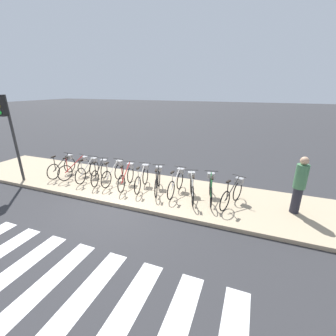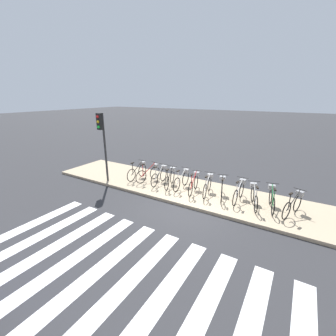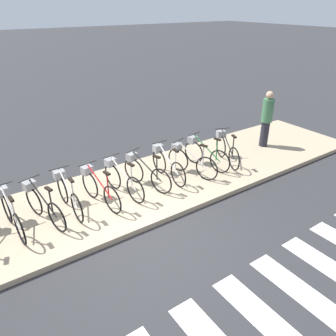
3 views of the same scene
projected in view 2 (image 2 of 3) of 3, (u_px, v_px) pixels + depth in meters
The scene contains 15 objects.
ground_plane at pixel (187, 208), 8.82m from camera, with size 120.00×120.00×0.00m, color #2D2D30.
sidewalk at pixel (201, 193), 9.98m from camera, with size 15.71×2.90×0.12m.
parked_bicycle_0 at pixel (138, 170), 11.53m from camera, with size 0.46×1.55×0.95m.
parked_bicycle_1 at pixel (150, 172), 11.22m from camera, with size 0.55×1.51×0.95m.
parked_bicycle_2 at pixel (160, 175), 10.89m from camera, with size 0.46×1.55×0.95m.
parked_bicycle_3 at pixel (170, 177), 10.56m from camera, with size 0.54×1.51×0.95m.
parked_bicycle_4 at pixel (182, 179), 10.37m from camera, with size 0.46×1.55×0.95m.
parked_bicycle_5 at pixel (194, 182), 9.93m from camera, with size 0.46×1.53×0.95m.
parked_bicycle_6 at pixel (208, 185), 9.69m from camera, with size 0.46×1.53×0.95m.
parked_bicycle_7 at pixel (222, 188), 9.38m from camera, with size 0.60×1.49×0.95m.
parked_bicycle_8 at pixel (239, 191), 9.09m from camera, with size 0.46×1.55×0.95m.
parked_bicycle_9 at pixel (254, 196), 8.64m from camera, with size 0.63×1.48×0.95m.
parked_bicycle_10 at pixel (272, 198), 8.45m from camera, with size 0.51×1.52×0.95m.
parked_bicycle_11 at pixel (294, 204), 8.00m from camera, with size 0.64×1.47×0.95m.
traffic_light at pixel (102, 133), 10.49m from camera, with size 0.24×0.40×3.34m.
Camera 2 is at (3.43, -7.15, 4.23)m, focal length 24.00 mm.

